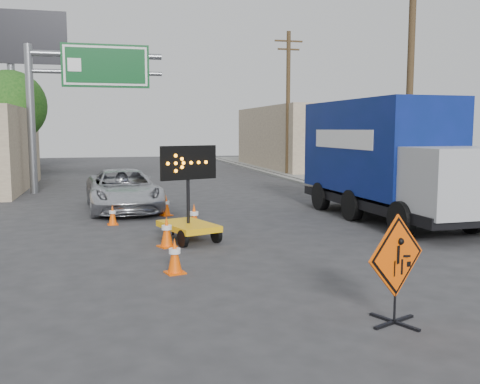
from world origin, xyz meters
name	(u,v)px	position (x,y,z in m)	size (l,w,h in m)	color
ground	(302,305)	(0.00, 0.00, 0.00)	(100.00, 100.00, 0.00)	#2D2D30
curb_right	(333,191)	(7.20, 15.00, 0.06)	(0.40, 60.00, 0.12)	gray
sidewalk_right	(377,189)	(9.50, 15.00, 0.07)	(4.00, 60.00, 0.15)	gray
building_right_far	(324,138)	(13.00, 30.00, 2.30)	(10.00, 14.00, 4.60)	#C3B08C
highway_gantry	(77,83)	(-4.43, 17.96, 5.07)	(6.18, 0.38, 6.90)	slate
billboard	(13,53)	(-8.35, 25.87, 7.35)	(6.10, 0.54, 9.85)	slate
utility_pole_near	(410,83)	(8.00, 10.00, 4.68)	(1.80, 0.26, 9.00)	#45331D
utility_pole_far	(288,102)	(8.00, 24.00, 4.68)	(1.80, 0.26, 9.00)	#45331D
tree_left_near	(10,106)	(-8.00, 22.00, 4.16)	(3.71, 3.71, 6.03)	#45331D
tree_left_far	(15,104)	(-9.00, 30.00, 4.60)	(4.10, 4.10, 6.66)	#45331D
construction_sign	(396,266)	(1.06, -1.17, 0.90)	(1.19, 0.86, 1.70)	black
arrow_board	(188,219)	(-1.11, 5.65, 0.58)	(1.60, 2.04, 2.55)	#F2AD0D
pickup_truck	(123,190)	(-2.62, 11.63, 0.75)	(2.49, 5.40, 1.50)	silver
box_truck	(386,166)	(5.70, 7.50, 1.78)	(2.85, 8.31, 3.92)	black
cone_a	(175,256)	(-1.86, 2.51, 0.37)	(0.46, 0.46, 0.74)	#FE5505
cone_b	(167,232)	(-1.75, 5.06, 0.39)	(0.52, 0.52, 0.79)	#FE5505
cone_c	(194,217)	(-0.72, 7.13, 0.39)	(0.44, 0.44, 0.79)	#FE5505
cone_d	(113,215)	(-3.05, 8.63, 0.32)	(0.34, 0.34, 0.63)	#FE5505
cone_e	(166,205)	(-1.23, 10.00, 0.36)	(0.48, 0.48, 0.72)	#FE5505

